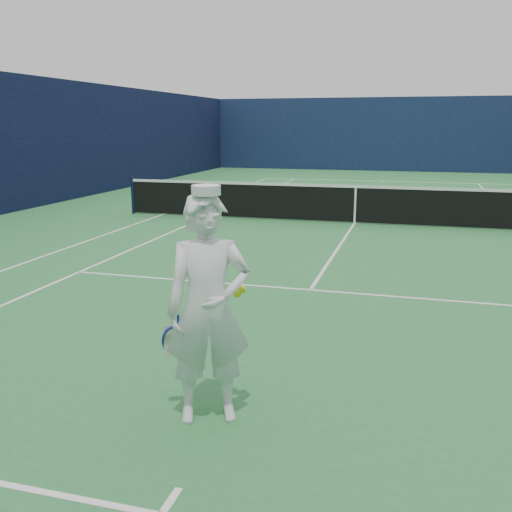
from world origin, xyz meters
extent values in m
plane|color=#2C743A|center=(0.00, 0.00, 0.00)|extent=(80.00, 80.00, 0.00)
cube|color=white|center=(0.00, 11.88, 0.00)|extent=(11.03, 0.06, 0.01)
cube|color=white|center=(-5.49, 0.00, 0.00)|extent=(0.06, 23.83, 0.01)
cube|color=white|center=(-4.12, 0.00, 0.00)|extent=(0.06, 23.77, 0.01)
cube|color=white|center=(0.00, 6.40, 0.00)|extent=(8.23, 0.06, 0.01)
cube|color=white|center=(0.00, -6.40, 0.00)|extent=(8.23, 0.06, 0.01)
cube|color=white|center=(0.00, 0.00, 0.00)|extent=(0.06, 12.80, 0.01)
cube|color=white|center=(0.00, 11.73, 0.00)|extent=(0.06, 0.30, 0.01)
cube|color=white|center=(0.00, -11.73, 0.00)|extent=(0.06, 0.30, 0.01)
cube|color=#101C3C|center=(0.00, 18.00, 2.00)|extent=(20.12, 0.12, 4.00)
cube|color=black|center=(-10.00, 0.00, 2.00)|extent=(0.12, 36.12, 4.00)
cylinder|color=#141E4C|center=(-6.40, 0.00, 0.54)|extent=(0.09, 0.09, 1.07)
cube|color=black|center=(0.00, 0.00, 0.50)|extent=(12.79, 0.02, 0.92)
cube|color=white|center=(0.00, 0.00, 0.97)|extent=(12.79, 0.04, 0.07)
cube|color=white|center=(0.00, 0.00, 0.47)|extent=(0.05, 0.03, 0.94)
imported|color=white|center=(-0.14, -10.55, 1.00)|extent=(0.86, 0.73, 2.00)
cylinder|color=white|center=(-0.14, -10.55, 2.02)|extent=(0.24, 0.24, 0.08)
cube|color=white|center=(-0.19, -10.43, 1.99)|extent=(0.21, 0.16, 0.02)
cylinder|color=navy|center=(-0.43, -10.59, 1.04)|extent=(0.07, 0.10, 0.22)
cube|color=navy|center=(-0.43, -10.54, 0.86)|extent=(0.03, 0.03, 0.14)
torus|color=navy|center=(-0.48, -10.48, 0.65)|extent=(0.31, 0.21, 0.29)
cube|color=beige|center=(-0.48, -10.48, 0.65)|extent=(0.20, 0.09, 0.30)
sphere|color=yellow|center=(0.06, -10.35, 1.10)|extent=(0.07, 0.07, 0.07)
sphere|color=yellow|center=(0.09, -10.32, 1.13)|extent=(0.07, 0.07, 0.07)
camera|label=1|loc=(1.50, -14.89, 2.53)|focal=40.00mm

